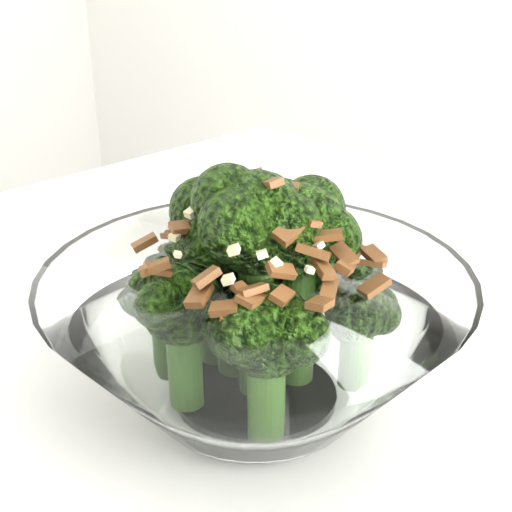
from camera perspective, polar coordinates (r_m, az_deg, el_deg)
The scene contains 1 object.
broccoli_dish at distance 0.41m, azimuth -0.07°, elevation -5.45°, with size 0.24×0.24×0.15m.
Camera 1 is at (0.04, -0.26, 1.02)m, focal length 50.00 mm.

